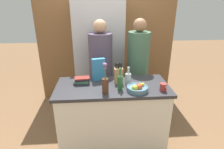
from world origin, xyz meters
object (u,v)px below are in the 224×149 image
knife_block (118,75)px  person_at_sink (101,68)px  coffee_mug (163,87)px  refrigerator (99,55)px  bottle_vinegar (120,81)px  bottle_oil (128,78)px  fruit_bowl (137,88)px  cereal_box (99,69)px  book_stack (82,80)px  person_in_blue (138,66)px  flower_vase (105,83)px

knife_block → person_at_sink: 0.53m
coffee_mug → refrigerator: bearing=119.2°
bottle_vinegar → person_at_sink: 0.73m
knife_block → bottle_oil: knife_block is taller
fruit_bowl → bottle_vinegar: 0.22m
knife_block → coffee_mug: bearing=-29.3°
knife_block → bottle_oil: bearing=-29.9°
bottle_oil → bottle_vinegar: size_ratio=0.86×
cereal_box → coffee_mug: 0.88m
book_stack → person_in_blue: (0.85, 0.49, 0.00)m
fruit_bowl → bottle_oil: bearing=112.1°
cereal_box → book_stack: bearing=-155.6°
refrigerator → knife_block: bearing=-77.3°
refrigerator → person_in_blue: (0.60, -0.55, -0.04)m
person_in_blue → refrigerator: bearing=132.2°
bottle_vinegar → refrigerator: bearing=100.5°
book_stack → person_at_sink: person_at_sink is taller
fruit_bowl → person_in_blue: (0.16, 0.78, -0.00)m
knife_block → person_in_blue: (0.36, 0.50, -0.06)m
knife_block → book_stack: knife_block is taller
refrigerator → knife_block: refrigerator is taller
coffee_mug → person_at_sink: size_ratio=0.07×
bottle_oil → person_in_blue: person_in_blue is taller
book_stack → refrigerator: bearing=76.8°
fruit_bowl → flower_vase: (-0.39, -0.02, 0.09)m
fruit_bowl → cereal_box: (-0.46, 0.38, 0.11)m
fruit_bowl → coffee_mug: size_ratio=2.24×
knife_block → bottle_vinegar: (-0.00, -0.21, 0.00)m
refrigerator → bottle_vinegar: refrigerator is taller
knife_block → cereal_box: cereal_box is taller
knife_block → person_in_blue: 0.63m
refrigerator → knife_block: 1.08m
person_at_sink → refrigerator: bearing=77.4°
person_in_blue → bottle_vinegar: bearing=-122.5°
flower_vase → refrigerator: bearing=92.2°
flower_vase → bottle_vinegar: bearing=23.5°
coffee_mug → fruit_bowl: bearing=177.0°
coffee_mug → person_in_blue: size_ratio=0.07×
bottle_vinegar → person_in_blue: bearing=62.8°
refrigerator → bottle_vinegar: size_ratio=7.04×
fruit_bowl → person_in_blue: 0.79m
book_stack → fruit_bowl: bearing=-22.4°
flower_vase → bottle_oil: size_ratio=1.59×
bottle_oil → person_in_blue: 0.63m
person_at_sink → cereal_box: bearing=-110.0°
knife_block → coffee_mug: size_ratio=2.42×
coffee_mug → bottle_oil: size_ratio=0.48×
cereal_box → bottle_oil: bearing=-25.7°
bottle_vinegar → coffee_mug: bearing=-8.1°
fruit_bowl → flower_vase: flower_vase is taller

